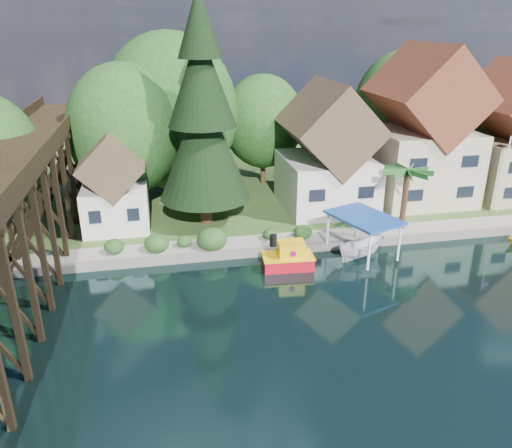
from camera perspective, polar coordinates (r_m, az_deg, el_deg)
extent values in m
plane|color=black|center=(30.05, 4.78, -10.05)|extent=(140.00, 140.00, 0.00)
cube|color=#2C4C1E|center=(60.89, -3.98, 7.11)|extent=(140.00, 52.00, 0.50)
cube|color=slate|center=(37.71, 7.35, -2.60)|extent=(60.00, 0.40, 0.62)
cube|color=gray|center=(39.38, 9.55, -1.28)|extent=(50.00, 2.60, 0.06)
cube|color=black|center=(31.26, -26.33, -2.82)|extent=(4.00, 0.36, 8.00)
cube|color=black|center=(34.12, -25.11, -0.60)|extent=(4.00, 0.36, 8.00)
cube|color=black|center=(37.03, -24.08, 1.28)|extent=(4.00, 0.36, 8.00)
cube|color=black|center=(39.99, -23.20, 2.88)|extent=(4.00, 0.36, 8.00)
cube|color=black|center=(42.98, -22.44, 4.26)|extent=(4.00, 0.36, 8.00)
cube|color=black|center=(46.00, -21.77, 5.45)|extent=(4.00, 0.36, 8.00)
cube|color=black|center=(49.04, -21.19, 6.50)|extent=(4.00, 0.36, 8.00)
cube|color=black|center=(52.10, -20.67, 7.43)|extent=(4.00, 0.36, 8.00)
cube|color=black|center=(32.13, -23.39, 6.04)|extent=(0.35, 44.00, 0.35)
cube|color=black|center=(32.47, -26.49, 6.24)|extent=(4.00, 44.00, 0.30)
cube|color=black|center=(31.87, -23.18, 7.54)|extent=(0.12, 44.00, 0.80)
cube|color=silver|center=(44.84, 7.97, 4.77)|extent=(7.50, 8.00, 4.50)
cube|color=#463525|center=(43.64, 8.32, 10.98)|extent=(7.64, 8.64, 7.64)
cube|color=black|center=(40.49, 7.00, 3.24)|extent=(1.35, 0.08, 1.00)
cube|color=black|center=(41.95, 12.48, 3.55)|extent=(1.35, 0.08, 1.00)
cube|color=#C3B898|center=(48.64, 17.99, 6.49)|extent=(8.50, 8.50, 6.50)
cube|color=maroon|center=(47.45, 18.90, 13.84)|extent=(8.65, 9.18, 8.65)
cube|color=black|center=(43.82, 17.93, 5.29)|extent=(1.53, 0.08, 1.00)
cube|color=black|center=(46.29, 23.13, 5.45)|extent=(1.53, 0.08, 1.00)
cube|color=tan|center=(53.29, 26.74, 5.94)|extent=(8.00, 8.00, 5.50)
cube|color=silver|center=(41.37, -15.66, 1.92)|extent=(5.00, 5.00, 3.50)
cube|color=#463525|center=(40.34, -16.17, 6.65)|extent=(5.09, 5.40, 5.09)
cube|color=black|center=(39.09, -17.93, 0.74)|extent=(0.90, 0.08, 1.00)
cube|color=black|center=(38.83, -13.85, 1.05)|extent=(0.90, 0.08, 1.00)
cylinder|color=#382314|center=(45.41, -14.14, 4.52)|extent=(0.50, 0.50, 4.50)
ellipsoid|color=#184318|center=(44.26, -14.72, 10.39)|extent=(4.40, 4.40, 5.06)
cylinder|color=#382314|center=(49.14, -9.34, 6.50)|extent=(0.50, 0.50, 4.95)
ellipsoid|color=#184318|center=(48.02, -9.73, 12.51)|extent=(5.00, 5.00, 5.75)
cylinder|color=#382314|center=(51.26, 0.80, 6.92)|extent=(0.50, 0.50, 4.05)
ellipsoid|color=#184318|center=(50.31, 0.82, 11.63)|extent=(4.00, 4.00, 4.60)
cylinder|color=#382314|center=(56.20, 16.07, 7.66)|extent=(0.50, 0.50, 4.50)
ellipsoid|color=#184318|center=(55.27, 16.60, 12.42)|extent=(4.60, 4.60, 5.29)
cylinder|color=#382314|center=(57.18, 25.03, 6.21)|extent=(0.50, 0.50, 3.60)
ellipsoid|color=#184318|center=(56.39, 25.65, 9.91)|extent=(3.80, 3.80, 4.37)
ellipsoid|color=#1E4217|center=(36.65, -11.31, -1.98)|extent=(1.98, 1.98, 1.53)
ellipsoid|color=#1E4217|center=(37.01, -8.20, -1.80)|extent=(1.54, 1.54, 1.19)
ellipsoid|color=#1E4217|center=(36.58, -5.05, -1.51)|extent=(2.20, 2.20, 1.70)
ellipsoid|color=#1E4217|center=(37.04, -15.94, -2.31)|extent=(1.76, 1.76, 1.36)
ellipsoid|color=#1E4217|center=(37.91, 1.63, -0.98)|extent=(1.54, 1.54, 1.19)
ellipsoid|color=#1E4217|center=(38.21, 5.39, -0.74)|extent=(1.76, 1.76, 1.36)
cylinder|color=#382314|center=(41.03, -5.74, 2.34)|extent=(0.99, 0.99, 3.31)
cone|color=black|center=(39.63, -6.01, 9.11)|extent=(7.28, 7.28, 8.83)
cone|color=black|center=(38.83, -6.32, 16.27)|extent=(5.30, 5.30, 7.17)
cone|color=black|center=(38.63, -6.57, 21.97)|extent=(3.31, 3.31, 4.97)
cylinder|color=#382314|center=(41.01, 16.57, 2.42)|extent=(0.46, 0.46, 4.56)
ellipsoid|color=#1B4416|center=(40.28, 16.95, 5.75)|extent=(4.40, 4.40, 1.04)
cylinder|color=white|center=(47.37, 26.43, 5.00)|extent=(0.10, 0.10, 6.74)
cube|color=red|center=(34.92, 3.62, -4.39)|extent=(3.56, 2.06, 0.92)
cube|color=yellow|center=(34.70, 3.64, -3.66)|extent=(3.68, 2.18, 0.11)
cube|color=yellow|center=(34.54, 4.03, -2.92)|extent=(1.92, 1.50, 1.15)
cylinder|color=black|center=(34.01, 1.98, -1.90)|extent=(0.51, 0.51, 0.80)
cylinder|color=#960B56|center=(33.91, 4.27, -3.42)|extent=(0.42, 0.12, 0.41)
cylinder|color=#960B56|center=(35.17, 3.81, -2.43)|extent=(0.42, 0.12, 0.41)
cylinder|color=#960B56|center=(34.72, 5.52, -2.83)|extent=(0.12, 0.42, 0.41)
imported|color=white|center=(35.70, 3.98, -3.86)|extent=(3.61, 2.71, 0.71)
imported|color=white|center=(36.96, 11.95, -2.65)|extent=(4.32, 2.81, 1.56)
cube|color=#1848A0|center=(36.05, 12.24, 0.74)|extent=(4.95, 5.88, 0.19)
cylinder|color=white|center=(36.14, 16.04, -2.01)|extent=(0.19, 0.19, 2.81)
cylinder|color=white|center=(38.94, 11.41, 0.21)|extent=(0.19, 0.19, 2.81)
cylinder|color=white|center=(34.25, 12.80, -3.04)|extent=(0.19, 0.19, 2.81)
cylinder|color=white|center=(37.20, 8.19, -0.63)|extent=(0.19, 0.19, 2.81)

